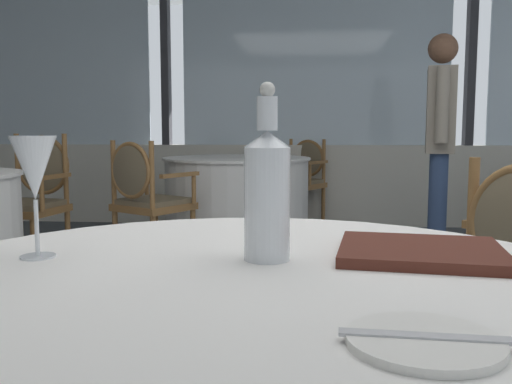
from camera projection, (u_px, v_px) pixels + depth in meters
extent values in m
cube|color=silver|center=(313.00, 185.00, 5.88)|extent=(10.05, 0.12, 0.85)
cube|color=silver|center=(25.00, 63.00, 6.03)|extent=(2.77, 0.02, 1.76)
cube|color=silver|center=(315.00, 60.00, 5.76)|extent=(2.77, 0.02, 1.76)
cube|color=#333338|center=(166.00, 62.00, 5.87)|extent=(0.08, 0.14, 1.76)
cube|color=#333338|center=(471.00, 58.00, 5.60)|extent=(0.08, 0.14, 1.76)
cylinder|color=white|center=(248.00, 285.00, 0.88)|extent=(1.25, 1.25, 0.02)
cylinder|color=white|center=(424.00, 341.00, 0.61)|extent=(0.17, 0.17, 0.01)
cube|color=silver|center=(424.00, 337.00, 0.61)|extent=(0.19, 0.03, 0.00)
cylinder|color=white|center=(267.00, 204.00, 1.00)|extent=(0.08, 0.08, 0.21)
cone|color=white|center=(267.00, 139.00, 0.99)|extent=(0.08, 0.08, 0.03)
cylinder|color=white|center=(267.00, 114.00, 0.98)|extent=(0.04, 0.04, 0.06)
sphere|color=silver|center=(267.00, 90.00, 0.98)|extent=(0.03, 0.03, 0.03)
cylinder|color=white|center=(38.00, 256.00, 1.03)|extent=(0.06, 0.06, 0.00)
cylinder|color=white|center=(37.00, 228.00, 1.02)|extent=(0.01, 0.01, 0.10)
cone|color=white|center=(34.00, 168.00, 1.01)|extent=(0.08, 0.08, 0.12)
cube|color=#512319|center=(421.00, 252.00, 1.03)|extent=(0.33, 0.29, 0.02)
cube|color=olive|center=(26.00, 210.00, 3.90)|extent=(0.53, 0.53, 0.05)
cube|color=#75664C|center=(25.00, 204.00, 3.90)|extent=(0.48, 0.48, 0.04)
cylinder|color=olive|center=(34.00, 250.00, 3.69)|extent=(0.04, 0.04, 0.42)
cylinder|color=olive|center=(68.00, 239.00, 4.07)|extent=(0.04, 0.04, 0.42)
cylinder|color=olive|center=(21.00, 236.00, 4.17)|extent=(0.04, 0.04, 0.42)
cylinder|color=olive|center=(65.00, 169.00, 4.02)|extent=(0.04, 0.04, 0.51)
cylinder|color=olive|center=(18.00, 168.00, 4.11)|extent=(0.04, 0.04, 0.51)
ellipsoid|color=#75664C|center=(42.00, 165.00, 4.07)|extent=(0.39, 0.11, 0.43)
torus|color=olive|center=(42.00, 165.00, 4.07)|extent=(0.44, 0.10, 0.44)
cube|color=olive|center=(54.00, 177.00, 3.79)|extent=(0.09, 0.37, 0.03)
cylinder|color=olive|center=(42.00, 195.00, 3.67)|extent=(0.03, 0.03, 0.22)
cylinder|color=olive|center=(466.00, 361.00, 1.94)|extent=(0.04, 0.04, 0.40)
cylinder|color=olive|center=(472.00, 225.00, 1.88)|extent=(0.04, 0.04, 0.46)
cube|color=olive|center=(498.00, 220.00, 2.04)|extent=(0.31, 0.25, 0.03)
cylinder|color=white|center=(237.00, 158.00, 4.82)|extent=(1.28, 1.28, 0.02)
cylinder|color=white|center=(237.00, 202.00, 4.86)|extent=(1.24, 1.24, 0.75)
cube|color=olive|center=(154.00, 207.00, 4.07)|extent=(0.63, 0.63, 0.05)
cube|color=#75664C|center=(154.00, 201.00, 4.06)|extent=(0.58, 0.58, 0.04)
cylinder|color=olive|center=(156.00, 231.00, 4.37)|extent=(0.04, 0.04, 0.42)
cylinder|color=olive|center=(193.00, 237.00, 4.14)|extent=(0.04, 0.04, 0.42)
cylinder|color=olive|center=(115.00, 239.00, 4.05)|extent=(0.04, 0.04, 0.42)
cylinder|color=olive|center=(153.00, 246.00, 3.82)|extent=(0.04, 0.04, 0.42)
cylinder|color=olive|center=(114.00, 172.00, 4.00)|extent=(0.04, 0.04, 0.46)
cylinder|color=olive|center=(152.00, 175.00, 3.76)|extent=(0.04, 0.04, 0.46)
ellipsoid|color=#75664C|center=(130.00, 170.00, 3.86)|extent=(0.36, 0.25, 0.39)
torus|color=olive|center=(130.00, 170.00, 3.86)|extent=(0.36, 0.24, 0.40)
cube|color=olive|center=(132.00, 172.00, 4.20)|extent=(0.22, 0.33, 0.03)
cylinder|color=olive|center=(147.00, 185.00, 4.33)|extent=(0.03, 0.03, 0.22)
cube|color=olive|center=(180.00, 175.00, 3.91)|extent=(0.22, 0.33, 0.03)
cylinder|color=olive|center=(194.00, 189.00, 4.03)|extent=(0.03, 0.03, 0.22)
cube|color=olive|center=(297.00, 185.00, 5.64)|extent=(0.63, 0.63, 0.05)
cube|color=#75664C|center=(297.00, 181.00, 5.63)|extent=(0.58, 0.58, 0.04)
cylinder|color=olive|center=(303.00, 212.00, 5.39)|extent=(0.04, 0.04, 0.42)
cylinder|color=olive|center=(269.00, 209.00, 5.62)|extent=(0.04, 0.04, 0.42)
cylinder|color=olive|center=(323.00, 208.00, 5.71)|extent=(0.04, 0.04, 0.42)
cylinder|color=olive|center=(291.00, 205.00, 5.94)|extent=(0.04, 0.04, 0.42)
cylinder|color=olive|center=(324.00, 161.00, 5.65)|extent=(0.04, 0.04, 0.44)
cylinder|color=olive|center=(291.00, 160.00, 5.89)|extent=(0.04, 0.04, 0.44)
ellipsoid|color=#75664C|center=(308.00, 158.00, 5.78)|extent=(0.36, 0.25, 0.37)
torus|color=olive|center=(308.00, 158.00, 5.78)|extent=(0.35, 0.23, 0.39)
cube|color=olive|center=(317.00, 162.00, 5.45)|extent=(0.22, 0.33, 0.03)
cylinder|color=olive|center=(310.00, 174.00, 5.35)|extent=(0.03, 0.03, 0.22)
cube|color=olive|center=(275.00, 161.00, 5.74)|extent=(0.22, 0.33, 0.03)
cylinder|color=olive|center=(267.00, 172.00, 5.64)|extent=(0.03, 0.03, 0.22)
cylinder|color=#334770|center=(438.00, 210.00, 4.09)|extent=(0.13, 0.13, 0.84)
cylinder|color=#334770|center=(437.00, 207.00, 4.27)|extent=(0.13, 0.13, 0.84)
cube|color=gray|center=(441.00, 111.00, 4.10)|extent=(0.26, 0.39, 0.63)
sphere|color=brown|center=(443.00, 49.00, 4.05)|extent=(0.22, 0.22, 0.22)
cylinder|color=gray|center=(442.00, 105.00, 3.88)|extent=(0.09, 0.09, 0.53)
cylinder|color=gray|center=(440.00, 108.00, 4.31)|extent=(0.09, 0.09, 0.53)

